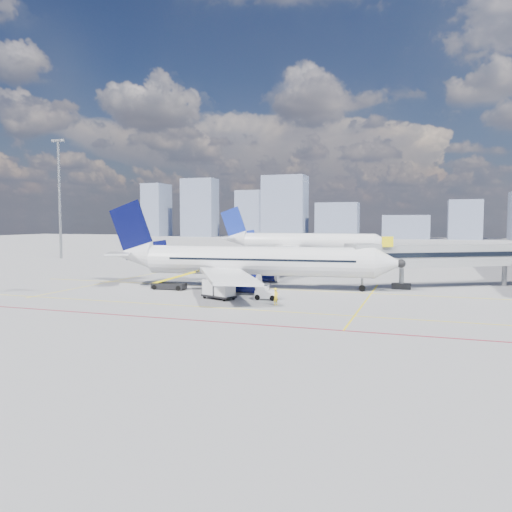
{
  "coord_description": "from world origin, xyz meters",
  "views": [
    {
      "loc": [
        19.53,
        -48.31,
        8.04
      ],
      "look_at": [
        0.97,
        6.4,
        4.0
      ],
      "focal_mm": 35.0,
      "sensor_mm": 36.0,
      "label": 1
    }
  ],
  "objects": [
    {
      "name": "cargo_dolly",
      "position": [
        -0.53,
        -1.19,
        1.09
      ],
      "size": [
        3.98,
        2.89,
        2.0
      ],
      "rotation": [
        0.0,
        0.0,
        -0.39
      ],
      "color": "black",
      "rests_on": "ground"
    },
    {
      "name": "jet_bridge",
      "position": [
        23.51,
        16.91,
        3.74
      ],
      "size": [
        23.55,
        15.78,
        6.3
      ],
      "color": "gray",
      "rests_on": "ground"
    },
    {
      "name": "apron_markings",
      "position": [
        -0.58,
        -3.91,
        0.01
      ],
      "size": [
        90.0,
        35.12,
        0.01
      ],
      "color": "yellow",
      "rests_on": "ground"
    },
    {
      "name": "floodlight_mast_nw",
      "position": [
        -55.0,
        40.0,
        13.59
      ],
      "size": [
        3.2,
        0.61,
        25.45
      ],
      "color": "gray",
      "rests_on": "ground"
    },
    {
      "name": "main_aircraft",
      "position": [
        -0.87,
        7.92,
        3.22
      ],
      "size": [
        36.4,
        31.67,
        10.77
      ],
      "rotation": [
        0.0,
        0.0,
        0.09
      ],
      "color": "silver",
      "rests_on": "ground"
    },
    {
      "name": "ramp_worker",
      "position": [
        6.13,
        -2.87,
        0.83
      ],
      "size": [
        0.6,
        0.71,
        1.66
      ],
      "primitive_type": "imported",
      "rotation": [
        0.0,
        0.0,
        1.17
      ],
      "color": "yellow",
      "rests_on": "ground"
    },
    {
      "name": "baggage_tug",
      "position": [
        4.13,
        0.08,
        0.73
      ],
      "size": [
        2.22,
        1.35,
        1.53
      ],
      "rotation": [
        0.0,
        0.0,
        0.01
      ],
      "color": "silver",
      "rests_on": "ground"
    },
    {
      "name": "second_aircraft",
      "position": [
        -7.78,
        64.85,
        3.22
      ],
      "size": [
        40.72,
        35.49,
        11.87
      ],
      "rotation": [
        0.0,
        0.0,
        0.01
      ],
      "color": "silver",
      "rests_on": "ground"
    },
    {
      "name": "belt_loader",
      "position": [
        -8.82,
        3.66,
        0.61
      ],
      "size": [
        5.84,
        1.74,
        2.37
      ],
      "rotation": [
        0.0,
        0.0,
        0.04
      ],
      "color": "black",
      "rests_on": "ground"
    },
    {
      "name": "distant_skyline",
      "position": [
        -6.11,
        190.0,
        11.9
      ],
      "size": [
        242.85,
        15.54,
        30.32
      ],
      "color": "slate",
      "rests_on": "ground"
    },
    {
      "name": "ground",
      "position": [
        0.0,
        0.0,
        0.0
      ],
      "size": [
        420.0,
        420.0,
        0.0
      ],
      "primitive_type": "plane",
      "color": "gray",
      "rests_on": "ground"
    }
  ]
}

